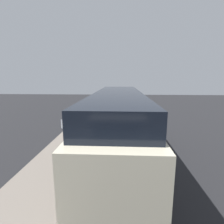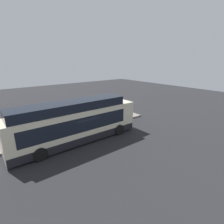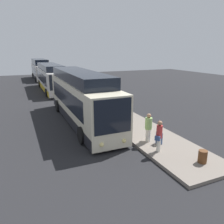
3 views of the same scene
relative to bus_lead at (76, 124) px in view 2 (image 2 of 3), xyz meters
name	(u,v)px [view 2 (image 2 of 3)]	position (x,y,z in m)	size (l,w,h in m)	color
ground	(84,140)	(0.74, -0.06, -1.85)	(80.00, 80.00, 0.00)	#232326
platform	(70,129)	(0.74, 3.21, -1.76)	(20.00, 3.34, 0.18)	slate
bus_lead	(76,124)	(0.00, 0.00, 0.00)	(12.61, 2.78, 4.05)	beige
passenger_boarding	(120,111)	(7.48, 2.26, -0.68)	(0.54, 0.58, 1.78)	silver
passenger_waiting	(110,113)	(6.07, 2.48, -0.71)	(0.68, 0.65, 1.79)	silver
passenger_with_bags	(86,120)	(2.33, 2.11, -0.73)	(0.54, 0.59, 1.71)	#4C476B
suitcase	(112,116)	(6.65, 2.89, -1.31)	(0.34, 0.26, 0.96)	#334C7F
sign_post	(60,119)	(-0.46, 2.73, -0.15)	(0.10, 0.64, 2.43)	#4C4C51
trash_bin	(124,111)	(9.43, 3.53, -1.34)	(0.44, 0.44, 0.65)	#593319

